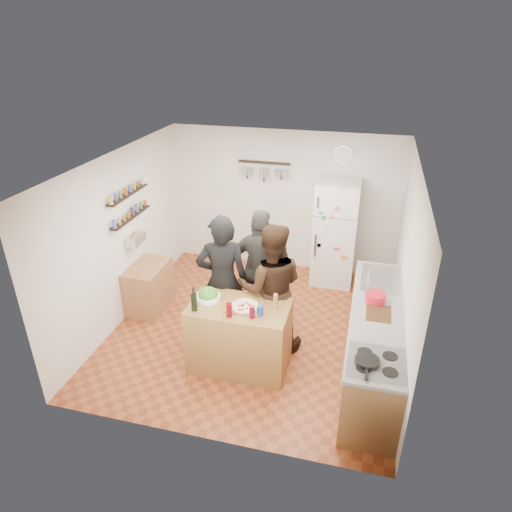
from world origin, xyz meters
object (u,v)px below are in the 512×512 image
(counter_run, at_px, (374,344))
(skillet, at_px, (367,361))
(salad_bowl, at_px, (208,297))
(side_table, at_px, (149,287))
(person_center, at_px, (271,288))
(prep_island, at_px, (240,336))
(pepper_mill, at_px, (275,303))
(red_bowl, at_px, (375,297))
(wall_clock, at_px, (343,155))
(person_back, at_px, (261,270))
(wine_bottle, at_px, (194,302))
(fridge, at_px, (335,233))
(salt_canister, at_px, (260,310))
(person_left, at_px, (223,281))

(counter_run, bearing_deg, skillet, -95.79)
(salad_bowl, height_order, side_table, salad_bowl)
(person_center, distance_m, side_table, 2.17)
(prep_island, height_order, salad_bowl, salad_bowl)
(prep_island, xyz_separation_m, pepper_mill, (0.45, 0.05, 0.54))
(red_bowl, bearing_deg, skillet, -92.31)
(wall_clock, bearing_deg, prep_island, -107.69)
(salad_bowl, distance_m, red_bowl, 2.10)
(red_bowl, relative_size, wall_clock, 0.85)
(pepper_mill, distance_m, person_back, 1.02)
(wine_bottle, bearing_deg, fridge, 62.97)
(prep_island, height_order, salt_canister, salt_canister)
(skillet, bearing_deg, wall_clock, 100.19)
(person_center, height_order, counter_run, person_center)
(person_center, bearing_deg, skillet, 123.98)
(wine_bottle, relative_size, fridge, 0.12)
(fridge, bearing_deg, pepper_mill, -100.70)
(counter_run, height_order, red_bowl, red_bowl)
(skillet, height_order, red_bowl, red_bowl)
(prep_island, relative_size, wall_clock, 4.17)
(person_center, xyz_separation_m, person_back, (-0.24, 0.45, -0.01))
(salt_canister, xyz_separation_m, person_back, (-0.26, 1.10, -0.07))
(red_bowl, height_order, wall_clock, wall_clock)
(pepper_mill, distance_m, skillet, 1.36)
(person_back, bearing_deg, pepper_mill, 118.74)
(wine_bottle, distance_m, red_bowl, 2.26)
(prep_island, relative_size, wine_bottle, 5.61)
(prep_island, bearing_deg, person_center, 61.24)
(salad_bowl, height_order, fridge, fridge)
(person_center, bearing_deg, person_left, -8.69)
(wine_bottle, bearing_deg, counter_run, 12.90)
(salt_canister, distance_m, counter_run, 1.53)
(skillet, xyz_separation_m, red_bowl, (0.05, 1.24, 0.03))
(wine_bottle, distance_m, fridge, 3.14)
(wine_bottle, height_order, person_left, person_left)
(person_back, xyz_separation_m, counter_run, (1.63, -0.70, -0.46))
(side_table, bearing_deg, skillet, -26.79)
(prep_island, bearing_deg, skillet, -24.18)
(salad_bowl, distance_m, pepper_mill, 0.87)
(prep_island, xyz_separation_m, counter_run, (1.68, 0.28, -0.01))
(salt_canister, bearing_deg, wine_bottle, -172.87)
(salad_bowl, bearing_deg, side_table, 145.35)
(salad_bowl, xyz_separation_m, salt_canister, (0.72, -0.17, 0.03))
(pepper_mill, relative_size, salt_canister, 1.42)
(person_left, xyz_separation_m, person_back, (0.42, 0.50, -0.04))
(salt_canister, distance_m, side_table, 2.41)
(wine_bottle, bearing_deg, skillet, -13.23)
(wine_bottle, distance_m, salt_canister, 0.81)
(salt_canister, relative_size, counter_run, 0.05)
(prep_island, xyz_separation_m, person_back, (0.04, 0.98, 0.45))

